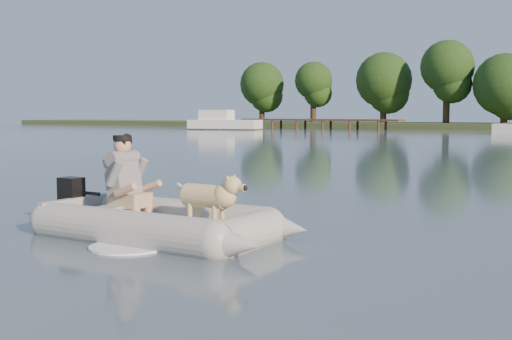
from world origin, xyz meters
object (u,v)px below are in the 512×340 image
Objects in this scene: dog at (206,200)px; dinghy at (162,191)px; cabin_cruiser at (225,120)px; dock at (318,124)px; man at (124,174)px.

dinghy is at bearing -175.43° from dog.
dog is at bearing -66.52° from cabin_cruiser.
dock is 9.67m from cabin_cruiser.
dinghy is 4.14× the size of man.
man is 1.39m from dog.
man is at bearing 175.76° from dinghy.
dinghy is 4.78× the size of dog.
dog is at bearing -63.01° from dock.
man is 1.16× the size of dog.
man is at bearing 180.00° from dog.
dinghy is (25.78, -51.99, 0.08)m from dock.
dog is 55.94m from cabin_cruiser.
dinghy reaches higher than dog.
man is at bearing -64.24° from dock.
dock is 19.09× the size of dog.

